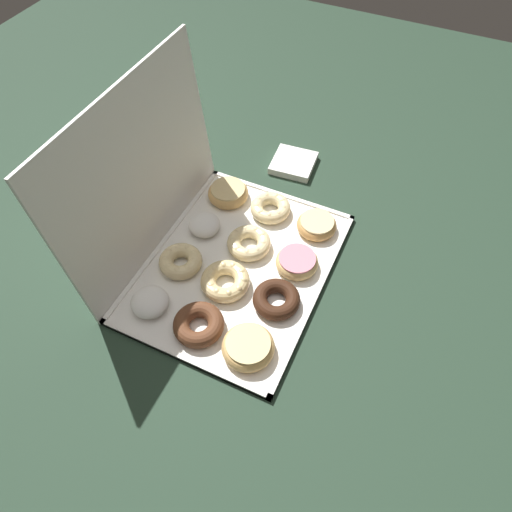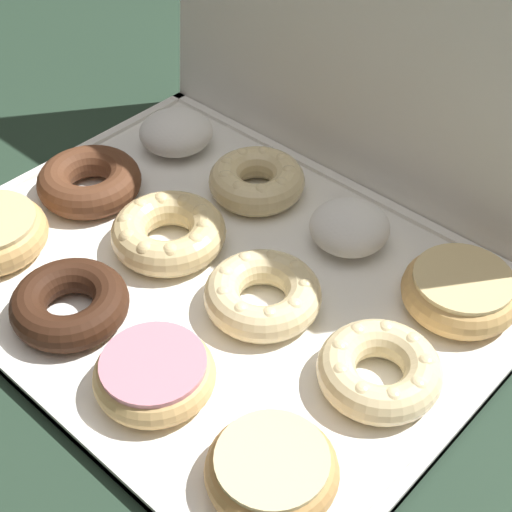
{
  "view_description": "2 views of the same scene",
  "coord_description": "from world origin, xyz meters",
  "px_view_note": "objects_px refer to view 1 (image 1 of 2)",
  "views": [
    {
      "loc": [
        -0.63,
        -0.35,
        0.98
      ],
      "look_at": [
        0.02,
        -0.04,
        0.05
      ],
      "focal_mm": 32.83,
      "sensor_mm": 36.0,
      "label": 1
    },
    {
      "loc": [
        0.42,
        -0.4,
        0.57
      ],
      "look_at": [
        0.02,
        0.04,
        0.03
      ],
      "focal_mm": 54.4,
      "sensor_mm": 36.0,
      "label": 2
    }
  ],
  "objects_px": {
    "donut_box": "(238,267)",
    "cruller_donut_7": "(270,208)",
    "chocolate_cake_ring_donut_4": "(199,325)",
    "powdered_filled_donut_8": "(150,302)",
    "cruller_donut_6": "(248,243)",
    "glazed_ring_donut_0": "(248,347)",
    "glazed_ring_donut_3": "(317,225)",
    "glazed_ring_donut_11": "(228,193)",
    "cruller_donut_9": "(181,261)",
    "powdered_filled_donut_10": "(205,225)",
    "cruller_donut_5": "(226,281)",
    "chocolate_cake_ring_donut_1": "(276,299)",
    "pink_frosted_donut_2": "(297,262)",
    "napkin_stack": "(293,163)"
  },
  "relations": [
    {
      "from": "cruller_donut_6",
      "to": "powdered_filled_donut_8",
      "type": "height_order",
      "value": "powdered_filled_donut_8"
    },
    {
      "from": "cruller_donut_6",
      "to": "glazed_ring_donut_11",
      "type": "height_order",
      "value": "glazed_ring_donut_11"
    },
    {
      "from": "cruller_donut_7",
      "to": "glazed_ring_donut_11",
      "type": "distance_m",
      "value": 0.13
    },
    {
      "from": "cruller_donut_9",
      "to": "glazed_ring_donut_11",
      "type": "distance_m",
      "value": 0.27
    },
    {
      "from": "donut_box",
      "to": "cruller_donut_6",
      "type": "relative_size",
      "value": 4.97
    },
    {
      "from": "donut_box",
      "to": "cruller_donut_5",
      "type": "xyz_separation_m",
      "value": [
        -0.07,
        -0.0,
        0.03
      ]
    },
    {
      "from": "glazed_ring_donut_3",
      "to": "powdered_filled_donut_8",
      "type": "distance_m",
      "value": 0.49
    },
    {
      "from": "chocolate_cake_ring_donut_1",
      "to": "powdered_filled_donut_10",
      "type": "height_order",
      "value": "powdered_filled_donut_10"
    },
    {
      "from": "cruller_donut_7",
      "to": "glazed_ring_donut_11",
      "type": "relative_size",
      "value": 0.97
    },
    {
      "from": "glazed_ring_donut_0",
      "to": "cruller_donut_6",
      "type": "distance_m",
      "value": 0.3
    },
    {
      "from": "glazed_ring_donut_0",
      "to": "cruller_donut_6",
      "type": "xyz_separation_m",
      "value": [
        0.27,
        0.13,
        -0.0
      ]
    },
    {
      "from": "chocolate_cake_ring_donut_1",
      "to": "cruller_donut_5",
      "type": "bearing_deg",
      "value": 92.62
    },
    {
      "from": "donut_box",
      "to": "glazed_ring_donut_0",
      "type": "distance_m",
      "value": 0.24
    },
    {
      "from": "glazed_ring_donut_0",
      "to": "cruller_donut_5",
      "type": "xyz_separation_m",
      "value": [
        0.14,
        0.13,
        -0.0
      ]
    },
    {
      "from": "donut_box",
      "to": "cruller_donut_9",
      "type": "xyz_separation_m",
      "value": [
        -0.06,
        0.13,
        0.03
      ]
    },
    {
      "from": "pink_frosted_donut_2",
      "to": "napkin_stack",
      "type": "relative_size",
      "value": 0.87
    },
    {
      "from": "donut_box",
      "to": "chocolate_cake_ring_donut_4",
      "type": "distance_m",
      "value": 0.2
    },
    {
      "from": "chocolate_cake_ring_donut_4",
      "to": "powdered_filled_donut_10",
      "type": "distance_m",
      "value": 0.3
    },
    {
      "from": "cruller_donut_6",
      "to": "glazed_ring_donut_0",
      "type": "bearing_deg",
      "value": -154.47
    },
    {
      "from": "cruller_donut_7",
      "to": "glazed_ring_donut_3",
      "type": "bearing_deg",
      "value": -91.6
    },
    {
      "from": "powdered_filled_donut_8",
      "to": "chocolate_cake_ring_donut_4",
      "type": "bearing_deg",
      "value": -91.04
    },
    {
      "from": "powdered_filled_donut_8",
      "to": "glazed_ring_donut_0",
      "type": "bearing_deg",
      "value": -91.24
    },
    {
      "from": "cruller_donut_7",
      "to": "cruller_donut_9",
      "type": "xyz_separation_m",
      "value": [
        -0.27,
        0.13,
        0.0
      ]
    },
    {
      "from": "cruller_donut_5",
      "to": "powdered_filled_donut_10",
      "type": "relative_size",
      "value": 1.43
    },
    {
      "from": "donut_box",
      "to": "cruller_donut_7",
      "type": "height_order",
      "value": "cruller_donut_7"
    },
    {
      "from": "donut_box",
      "to": "cruller_donut_6",
      "type": "xyz_separation_m",
      "value": [
        0.07,
        0.0,
        0.02
      ]
    },
    {
      "from": "glazed_ring_donut_0",
      "to": "powdered_filled_donut_8",
      "type": "bearing_deg",
      "value": 88.76
    },
    {
      "from": "chocolate_cake_ring_donut_4",
      "to": "cruller_donut_6",
      "type": "xyz_separation_m",
      "value": [
        0.27,
        0.0,
        -0.0
      ]
    },
    {
      "from": "chocolate_cake_ring_donut_4",
      "to": "cruller_donut_6",
      "type": "height_order",
      "value": "same"
    },
    {
      "from": "donut_box",
      "to": "pink_frosted_donut_2",
      "type": "xyz_separation_m",
      "value": [
        0.06,
        -0.14,
        0.02
      ]
    },
    {
      "from": "cruller_donut_6",
      "to": "glazed_ring_donut_11",
      "type": "distance_m",
      "value": 0.19
    },
    {
      "from": "glazed_ring_donut_3",
      "to": "chocolate_cake_ring_donut_4",
      "type": "bearing_deg",
      "value": 161.15
    },
    {
      "from": "cruller_donut_7",
      "to": "glazed_ring_donut_11",
      "type": "bearing_deg",
      "value": 89.64
    },
    {
      "from": "glazed_ring_donut_3",
      "to": "glazed_ring_donut_11",
      "type": "relative_size",
      "value": 0.93
    },
    {
      "from": "glazed_ring_donut_0",
      "to": "chocolate_cake_ring_donut_4",
      "type": "relative_size",
      "value": 1.0
    },
    {
      "from": "napkin_stack",
      "to": "powdered_filled_donut_8",
      "type": "bearing_deg",
      "value": 169.62
    },
    {
      "from": "powdered_filled_donut_8",
      "to": "cruller_donut_5",
      "type": "bearing_deg",
      "value": -46.2
    },
    {
      "from": "cruller_donut_5",
      "to": "glazed_ring_donut_11",
      "type": "distance_m",
      "value": 0.31
    },
    {
      "from": "powdered_filled_donut_10",
      "to": "cruller_donut_7",
      "type": "bearing_deg",
      "value": -44.31
    },
    {
      "from": "glazed_ring_donut_11",
      "to": "chocolate_cake_ring_donut_4",
      "type": "bearing_deg",
      "value": -161.86
    },
    {
      "from": "donut_box",
      "to": "pink_frosted_donut_2",
      "type": "bearing_deg",
      "value": -65.47
    },
    {
      "from": "glazed_ring_donut_3",
      "to": "cruller_donut_6",
      "type": "bearing_deg",
      "value": 134.04
    },
    {
      "from": "napkin_stack",
      "to": "chocolate_cake_ring_donut_1",
      "type": "bearing_deg",
      "value": -162.43
    },
    {
      "from": "chocolate_cake_ring_donut_1",
      "to": "cruller_donut_9",
      "type": "distance_m",
      "value": 0.27
    },
    {
      "from": "glazed_ring_donut_0",
      "to": "pink_frosted_donut_2",
      "type": "relative_size",
      "value": 1.1
    },
    {
      "from": "powdered_filled_donut_8",
      "to": "cruller_donut_9",
      "type": "height_order",
      "value": "powdered_filled_donut_8"
    },
    {
      "from": "glazed_ring_donut_0",
      "to": "glazed_ring_donut_3",
      "type": "height_order",
      "value": "glazed_ring_donut_0"
    },
    {
      "from": "chocolate_cake_ring_donut_4",
      "to": "glazed_ring_donut_3",
      "type": "bearing_deg",
      "value": -18.85
    },
    {
      "from": "glazed_ring_donut_3",
      "to": "glazed_ring_donut_11",
      "type": "xyz_separation_m",
      "value": [
        0.0,
        0.27,
        0.0
      ]
    },
    {
      "from": "cruller_donut_5",
      "to": "glazed_ring_donut_11",
      "type": "relative_size",
      "value": 1.06
    }
  ]
}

